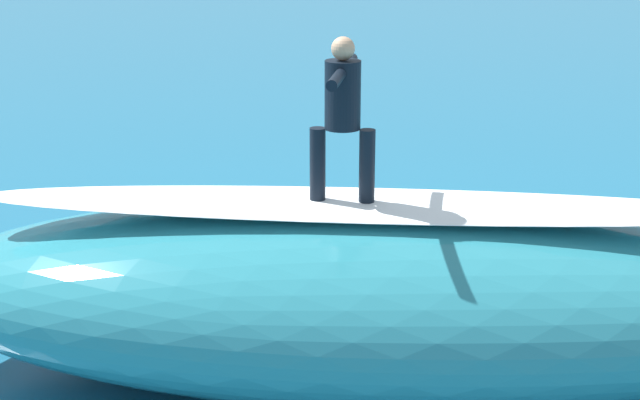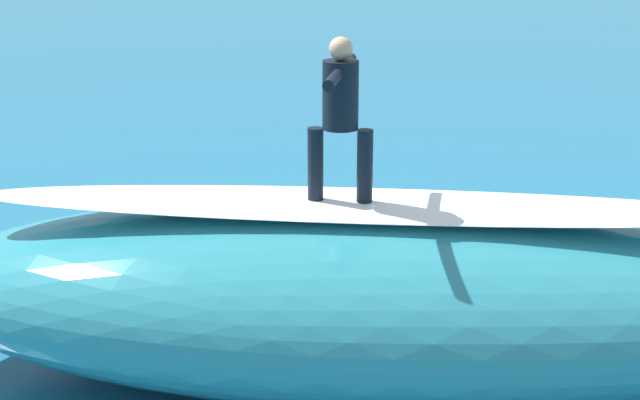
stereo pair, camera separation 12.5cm
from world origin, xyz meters
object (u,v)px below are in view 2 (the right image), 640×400
Objects in this scene: surfer_riding at (340,107)px; surfer_paddling at (312,241)px; surfboard_paddling at (306,256)px; surfboard_riding at (340,205)px.

surfer_riding is 4.38m from surfer_paddling.
surfer_paddling is (-0.10, -0.09, 0.17)m from surfboard_paddling.
surfboard_paddling is 0.22m from surfer_paddling.
surfer_paddling is (-0.17, -3.51, -2.62)m from surfer_riding.
surfboard_riding reaches higher than surfer_paddling.
surfboard_paddling is at bearing -74.10° from surfboard_riding.
surfer_paddling is at bearing 180.00° from surfboard_paddling.
surfer_riding reaches higher than surfboard_riding.
surfer_riding is at bearing 43.61° from surfer_paddling.
surfer_riding is 0.74× the size of surfboard_paddling.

